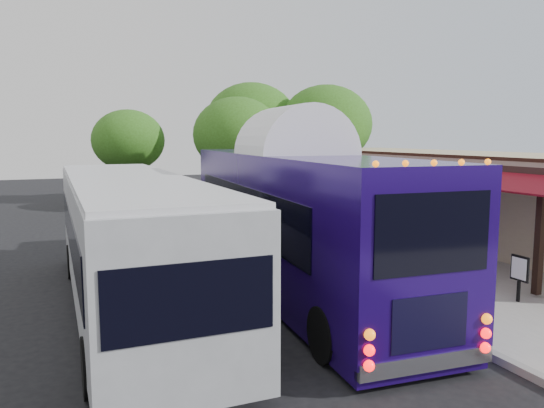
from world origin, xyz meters
name	(u,v)px	position (x,y,z in m)	size (l,w,h in m)	color
ground	(331,280)	(0.00, 0.00, 0.00)	(90.00, 90.00, 0.00)	black
sidewalk	(391,241)	(5.00, 4.00, 0.07)	(10.00, 40.00, 0.15)	#9E9B93
curb	(280,251)	(0.05, 4.00, 0.07)	(0.20, 40.00, 0.16)	gray
station_shelter	(459,194)	(8.38, 4.00, 1.85)	(8.15, 20.00, 3.60)	tan
coach_bus	(294,212)	(-1.45, -0.44, 2.18)	(3.54, 12.81, 4.06)	#1C0755
city_bus	(130,237)	(-5.92, -0.53, 1.83)	(2.76, 12.31, 3.31)	#96999E
ped_a	(402,263)	(0.60, -2.60, 1.03)	(0.64, 0.42, 1.77)	black
ped_b	(349,236)	(1.65, 1.74, 0.91)	(0.74, 0.58, 1.52)	black
ped_c	(258,203)	(1.56, 10.07, 1.06)	(1.07, 0.45, 1.83)	black
ped_d	(276,197)	(3.28, 11.85, 1.09)	(1.22, 0.70, 1.89)	black
sign_board	(520,271)	(3.03, -4.11, 0.95)	(0.07, 0.53, 1.18)	black
tree_left	(237,135)	(2.47, 15.65, 4.36)	(5.11, 5.11, 6.55)	#382314
tree_mid	(251,122)	(4.91, 19.82, 5.22)	(6.11, 6.11, 7.83)	#382314
tree_right	(326,125)	(8.76, 16.59, 5.03)	(5.89, 5.89, 7.54)	#382314
tree_far	(128,140)	(-2.79, 22.29, 4.02)	(4.71, 4.71, 6.04)	#382314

